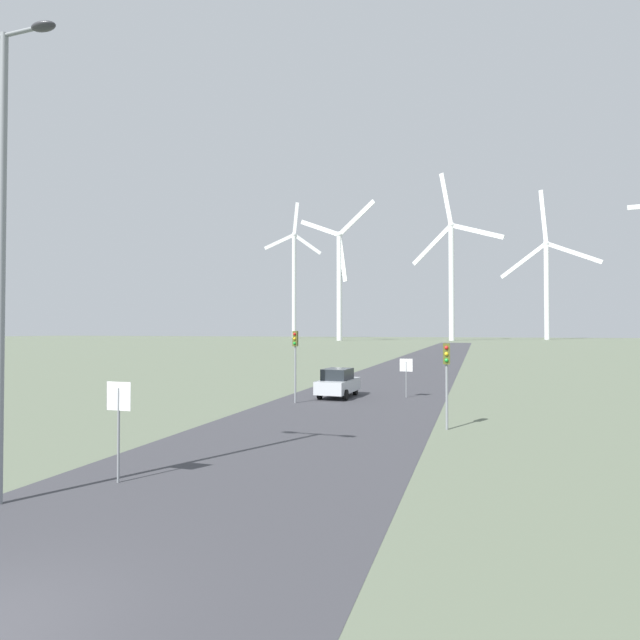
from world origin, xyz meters
The scene contains 11 objects.
road_surface centered at (0.00, 48.00, 0.00)m, with size 10.00×240.00×0.01m.
streetlamp centered at (-4.40, 4.13, 7.20)m, with size 3.18×0.32×11.76m.
stop_sign_near centered at (-2.78, 6.45, 1.98)m, with size 0.81×0.07×2.82m.
stop_sign_far centered at (2.52, 26.66, 1.71)m, with size 0.81×0.07×2.45m.
traffic_light_post_near_left centered at (-3.36, 22.24, 3.09)m, with size 0.28×0.34×4.23m.
traffic_light_post_near_right centered at (5.58, 16.88, 2.72)m, with size 0.28×0.34×3.71m.
car_approaching centered at (-1.65, 25.44, 0.91)m, with size 2.02×4.19×1.83m.
wind_turbine_far_left centered at (-85.90, 242.40, 32.72)m, with size 30.04×7.67×72.30m.
wind_turbine_left centered at (-46.70, 190.30, 26.90)m, with size 33.60×7.33×55.85m.
wind_turbine_center centered at (-3.13, 204.00, 29.46)m, with size 36.77×14.12×69.31m.
wind_turbine_right centered at (36.67, 239.14, 27.80)m, with size 40.55×16.23×67.97m.
Camera 1 is at (6.86, -5.24, 4.28)m, focal length 28.00 mm.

